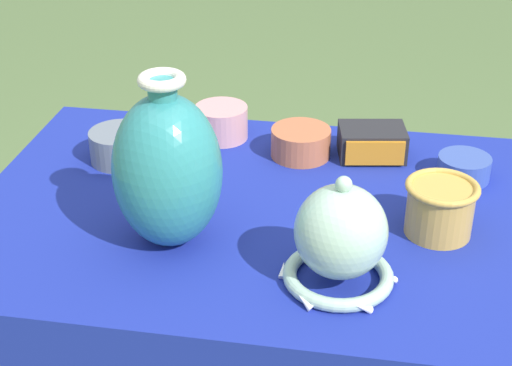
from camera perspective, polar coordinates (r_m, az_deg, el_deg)
display_table at (r=1.43m, az=2.06°, el=-4.79°), size 1.13×0.73×0.71m
vase_tall_bulbous at (r=1.26m, az=-6.46°, el=0.97°), size 0.18×0.18×0.30m
vase_dome_bell at (r=1.19m, az=6.15°, el=-4.12°), size 0.18×0.17×0.19m
mosaic_tile_box at (r=1.58m, az=8.44°, el=2.92°), size 0.14×0.12×0.06m
pot_squat_cobalt at (r=1.54m, az=14.88°, el=1.09°), size 0.10×0.10×0.05m
pot_squat_slate at (r=1.58m, az=-9.83°, el=2.68°), size 0.12×0.12×0.06m
pot_squat_terracotta at (r=1.57m, az=3.11°, el=2.97°), size 0.12×0.12×0.06m
cup_wide_ochre at (r=1.35m, az=13.25°, el=-1.71°), size 0.12×0.12×0.09m
pot_squat_rose at (r=1.65m, az=-2.53°, el=4.44°), size 0.11×0.11×0.07m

